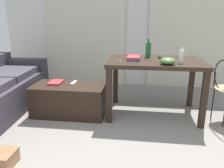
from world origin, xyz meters
name	(u,v)px	position (x,y,z in m)	size (l,w,h in m)	color
ground_plane	(130,128)	(0.00, 1.15, 0.00)	(7.44, 7.44, 0.00)	gray
wall_back	(137,22)	(0.00, 3.10, 1.23)	(5.33, 0.10, 2.47)	silver
curtains	(137,30)	(0.00, 3.02, 1.09)	(3.64, 0.03, 2.18)	beige
coffee_table	(70,100)	(-0.87, 1.46, 0.21)	(1.00, 0.51, 0.43)	black
craft_table	(155,68)	(0.29, 1.64, 0.66)	(1.26, 0.82, 0.77)	black
bottle_near	(181,56)	(0.59, 1.46, 0.86)	(0.06, 0.06, 0.19)	beige
bottle_far	(148,50)	(0.20, 1.86, 0.88)	(0.07, 0.07, 0.26)	#195B2D
bowl	(168,61)	(0.42, 1.37, 0.82)	(0.19, 0.19, 0.09)	#477033
book_stack	(133,58)	(0.00, 1.64, 0.80)	(0.19, 0.29, 0.05)	#33519E
tv_remote_on_table	(161,58)	(0.37, 1.77, 0.78)	(0.04, 0.14, 0.02)	black
scissors	(119,62)	(-0.17, 1.44, 0.78)	(0.04, 0.12, 0.00)	#9EA0A5
tv_remote_primary	(74,83)	(-0.82, 1.53, 0.44)	(0.05, 0.18, 0.02)	#B7B7B2
magazine	(56,82)	(-1.08, 1.52, 0.44)	(0.17, 0.24, 0.03)	red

